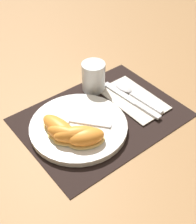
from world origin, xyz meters
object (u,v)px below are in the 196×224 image
object	(u,v)px
plate	(78,126)
spoon	(130,91)
fork	(73,120)
citrus_wedge_1	(66,135)
knife	(132,101)
citrus_wedge_2	(77,135)
juice_glass	(94,78)
citrus_wedge_0	(61,130)
citrus_wedge_3	(86,137)

from	to	relation	value
plate	spoon	size ratio (longest dim) A/B	1.44
fork	citrus_wedge_1	bearing A→B (deg)	-137.11
spoon	fork	world-z (taller)	fork
knife	spoon	bearing A→B (deg)	58.21
fork	citrus_wedge_1	xyz separation A→B (m)	(-0.05, -0.05, 0.02)
citrus_wedge_1	citrus_wedge_2	bearing A→B (deg)	-40.81
juice_glass	citrus_wedge_0	distance (m)	0.23
plate	spoon	world-z (taller)	plate
citrus_wedge_1	citrus_wedge_3	distance (m)	0.05
fork	citrus_wedge_2	xyz separation A→B (m)	(-0.03, -0.06, 0.02)
plate	citrus_wedge_3	distance (m)	0.07
citrus_wedge_1	citrus_wedge_0	bearing A→B (deg)	91.40
plate	citrus_wedge_2	xyz separation A→B (m)	(-0.04, -0.05, 0.03)
citrus_wedge_3	citrus_wedge_2	bearing A→B (deg)	125.88
citrus_wedge_0	citrus_wedge_1	size ratio (longest dim) A/B	1.20
knife	fork	size ratio (longest dim) A/B	1.43
spoon	fork	distance (m)	0.21
plate	citrus_wedge_0	world-z (taller)	citrus_wedge_0
plate	fork	size ratio (longest dim) A/B	1.71
plate	juice_glass	size ratio (longest dim) A/B	2.89
knife	spoon	xyz separation A→B (m)	(0.02, 0.03, 0.00)
knife	citrus_wedge_2	bearing A→B (deg)	-170.94
citrus_wedge_0	citrus_wedge_3	bearing A→B (deg)	-59.68
knife	juice_glass	bearing A→B (deg)	111.51
citrus_wedge_1	spoon	bearing A→B (deg)	11.56
plate	citrus_wedge_3	size ratio (longest dim) A/B	2.39
spoon	citrus_wedge_1	distance (m)	0.27
plate	citrus_wedge_0	xyz separation A→B (m)	(-0.06, -0.01, 0.03)
juice_glass	citrus_wedge_1	bearing A→B (deg)	-144.11
spoon	citrus_wedge_1	bearing A→B (deg)	-168.44
knife	citrus_wedge_2	size ratio (longest dim) A/B	1.75
citrus_wedge_0	knife	bearing A→B (deg)	-0.66
juice_glass	citrus_wedge_2	distance (m)	0.24
juice_glass	fork	world-z (taller)	juice_glass
plate	citrus_wedge_1	bearing A→B (deg)	-151.51
knife	spoon	distance (m)	0.04
knife	spoon	size ratio (longest dim) A/B	1.21
citrus_wedge_3	plate	bearing A→B (deg)	71.87
spoon	citrus_wedge_3	xyz separation A→B (m)	(-0.23, -0.09, 0.03)
knife	citrus_wedge_3	bearing A→B (deg)	-165.15
juice_glass	citrus_wedge_3	world-z (taller)	juice_glass
plate	knife	bearing A→B (deg)	-3.34
spoon	citrus_wedge_2	xyz separation A→B (m)	(-0.24, -0.07, 0.03)
juice_glass	spoon	xyz separation A→B (m)	(0.07, -0.09, -0.03)
juice_glass	citrus_wedge_0	size ratio (longest dim) A/B	0.67
citrus_wedge_1	fork	bearing A→B (deg)	42.89
plate	juice_glass	world-z (taller)	juice_glass
juice_glass	citrus_wedge_0	world-z (taller)	juice_glass
citrus_wedge_0	juice_glass	bearing A→B (deg)	31.37
knife	citrus_wedge_0	world-z (taller)	citrus_wedge_0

